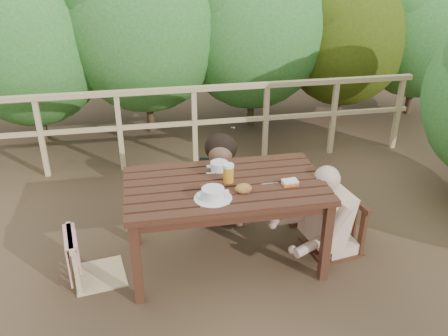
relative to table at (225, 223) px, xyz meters
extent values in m
plane|color=brown|center=(0.00, 0.00, -0.39)|extent=(60.00, 60.00, 0.00)
cube|color=#371D12|center=(0.00, 0.00, 0.00)|extent=(1.67, 0.94, 0.77)
cube|color=tan|center=(-1.10, -0.03, 0.05)|extent=(0.50, 0.50, 0.88)
cube|color=#371D12|center=(0.13, 0.85, 0.03)|extent=(0.49, 0.49, 0.82)
cube|color=#371D12|center=(1.01, 0.00, 0.08)|extent=(0.53, 0.53, 0.92)
cube|color=tan|center=(0.00, 2.00, 0.12)|extent=(5.60, 0.10, 1.01)
cylinder|color=white|center=(-0.14, -0.23, 0.44)|extent=(0.30, 0.30, 0.10)
cylinder|color=white|center=(0.00, 0.25, 0.43)|extent=(0.26, 0.26, 0.09)
ellipsoid|color=olive|center=(0.12, -0.17, 0.43)|extent=(0.14, 0.11, 0.08)
cylinder|color=orange|center=(0.03, 0.01, 0.47)|extent=(0.09, 0.09, 0.18)
cylinder|color=silver|center=(0.15, -0.20, 0.42)|extent=(0.06, 0.06, 0.07)
cube|color=silver|center=(0.52, -0.13, 0.41)|extent=(0.13, 0.10, 0.05)
camera|label=1|loc=(-0.65, -3.43, 2.30)|focal=38.33mm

